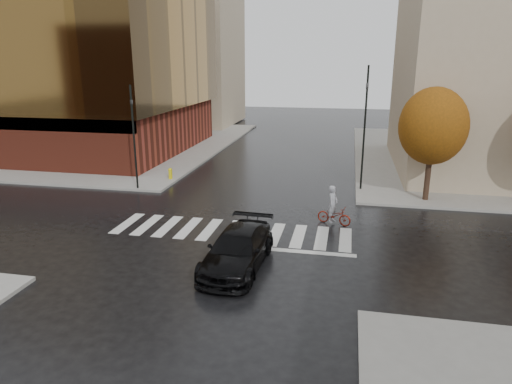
{
  "coord_description": "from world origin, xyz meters",
  "views": [
    {
      "loc": [
        5.38,
        -19.71,
        8.1
      ],
      "look_at": [
        1.19,
        0.72,
        2.0
      ],
      "focal_mm": 32.0,
      "sensor_mm": 36.0,
      "label": 1
    }
  ],
  "objects_px": {
    "traffic_light_nw": "(134,132)",
    "fire_hydrant": "(170,173)",
    "sedan": "(238,250)",
    "traffic_light_ne": "(365,120)",
    "cyclist": "(334,211)"
  },
  "relations": [
    {
      "from": "cyclist",
      "to": "traffic_light_ne",
      "type": "height_order",
      "value": "traffic_light_ne"
    },
    {
      "from": "traffic_light_nw",
      "to": "fire_hydrant",
      "type": "bearing_deg",
      "value": 139.26
    },
    {
      "from": "traffic_light_nw",
      "to": "sedan",
      "type": "bearing_deg",
      "value": 26.86
    },
    {
      "from": "sedan",
      "to": "fire_hydrant",
      "type": "relative_size",
      "value": 6.85
    },
    {
      "from": "fire_hydrant",
      "to": "cyclist",
      "type": "bearing_deg",
      "value": -29.44
    },
    {
      "from": "sedan",
      "to": "traffic_light_ne",
      "type": "height_order",
      "value": "traffic_light_ne"
    },
    {
      "from": "sedan",
      "to": "traffic_light_ne",
      "type": "distance_m",
      "value": 13.85
    },
    {
      "from": "traffic_light_nw",
      "to": "fire_hydrant",
      "type": "xyz_separation_m",
      "value": [
        1.19,
        2.6,
        -3.17
      ]
    },
    {
      "from": "cyclist",
      "to": "fire_hydrant",
      "type": "relative_size",
      "value": 2.63
    },
    {
      "from": "sedan",
      "to": "traffic_light_nw",
      "type": "height_order",
      "value": "traffic_light_nw"
    },
    {
      "from": "sedan",
      "to": "traffic_light_nw",
      "type": "distance_m",
      "value": 13.5
    },
    {
      "from": "cyclist",
      "to": "sedan",
      "type": "bearing_deg",
      "value": 168.56
    },
    {
      "from": "traffic_light_nw",
      "to": "traffic_light_ne",
      "type": "distance_m",
      "value": 14.27
    },
    {
      "from": "traffic_light_nw",
      "to": "fire_hydrant",
      "type": "height_order",
      "value": "traffic_light_nw"
    },
    {
      "from": "traffic_light_nw",
      "to": "fire_hydrant",
      "type": "relative_size",
      "value": 8.39
    }
  ]
}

